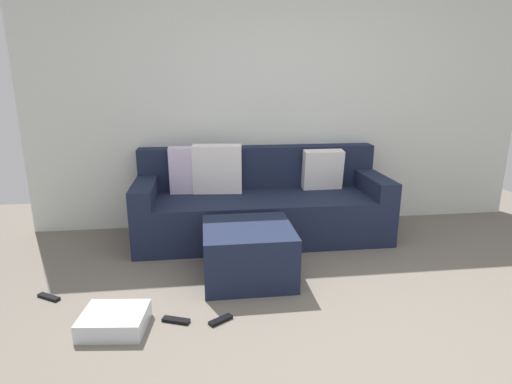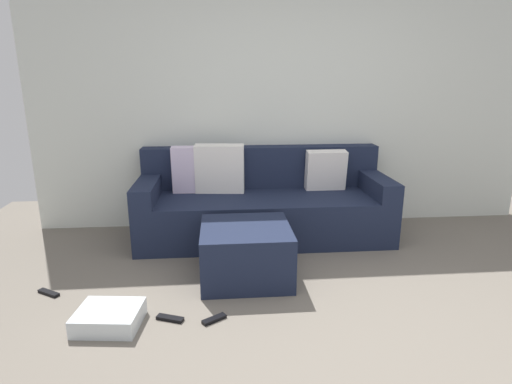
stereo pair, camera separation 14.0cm
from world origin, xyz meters
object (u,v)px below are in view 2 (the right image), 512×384
Objects in this scene: remote_near_ottoman at (214,319)px; remote_under_side_table at (49,293)px; couch_sectional at (262,204)px; remote_by_storage_bin at (170,318)px; ottoman at (246,252)px; storage_bin at (109,317)px.

remote_under_side_table is at bearing 126.48° from remote_near_ottoman.
remote_by_storage_bin is (-0.75, -1.47, -0.31)m from couch_sectional.
remote_near_ottoman is 0.29m from remote_by_storage_bin.
remote_by_storage_bin is (-0.53, -0.57, -0.20)m from ottoman.
couch_sectional is 1.60m from remote_near_ottoman.
remote_under_side_table is at bearing 177.04° from remote_by_storage_bin.
remote_by_storage_bin is at bearing 7.87° from remote_under_side_table.
storage_bin is (-0.91, -0.60, -0.15)m from ottoman.
ottoman is 3.81× the size of remote_by_storage_bin.
ottoman is 1.10m from storage_bin.
ottoman is 1.47m from remote_under_side_table.
remote_under_side_table is (-0.54, 0.44, -0.05)m from storage_bin.
storage_bin is at bearing -7.17° from remote_under_side_table.
remote_under_side_table is (-1.67, -1.05, -0.31)m from couch_sectional.
couch_sectional is 1.68m from remote_by_storage_bin.
remote_under_side_table is at bearing -147.79° from couch_sectional.
couch_sectional reaches higher than remote_under_side_table.
ottoman reaches higher than storage_bin.
couch_sectional is 2.00m from remote_under_side_table.
ottoman is 1.75× the size of storage_bin.
remote_near_ottoman is at bearing 14.55° from remote_by_storage_bin.
ottoman is at bearing 34.77° from remote_near_ottoman.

